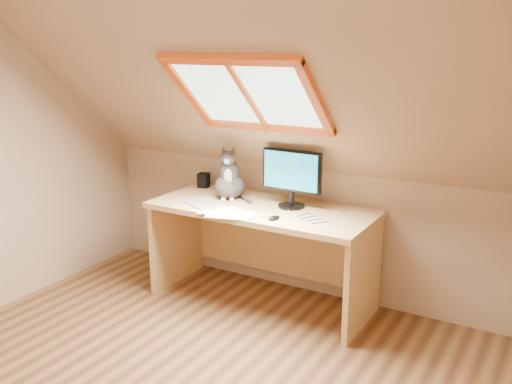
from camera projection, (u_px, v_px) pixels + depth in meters
The scene contains 9 objects.
room_shell at pixel (130, 152), 2.79m from camera, with size 3.52×3.52×2.41m.
desk at pixel (266, 233), 4.35m from camera, with size 1.68×0.73×0.77m.
monitor at pixel (292, 175), 4.14m from camera, with size 0.47×0.20×0.43m.
cat at pixel (230, 180), 4.41m from camera, with size 0.32×0.34×0.42m.
desk_speaker at pixel (204, 180), 4.77m from camera, with size 0.08×0.08×0.12m, color black.
graphics_tablet at pixel (205, 203), 4.29m from camera, with size 0.31×0.22×0.01m, color #B2B2B7.
mouse at pixel (274, 218), 3.91m from camera, with size 0.05×0.09×0.03m, color black.
papers at pixel (230, 213), 4.07m from camera, with size 0.35×0.30×0.01m.
cables at pixel (297, 217), 3.96m from camera, with size 0.51×0.26×0.01m.
Camera 1 is at (1.92, -2.15, 1.96)m, focal length 40.00 mm.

